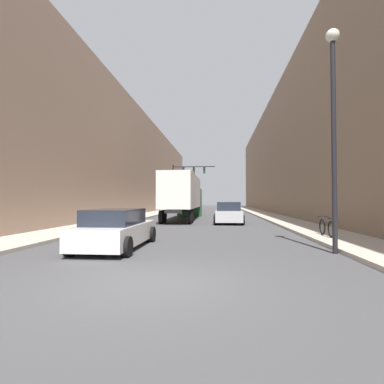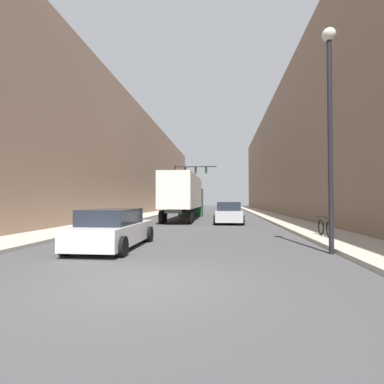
{
  "view_description": "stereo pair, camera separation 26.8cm",
  "coord_description": "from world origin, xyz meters",
  "px_view_note": "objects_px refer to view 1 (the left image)",
  "views": [
    {
      "loc": [
        1.45,
        -6.21,
        1.75
      ],
      "look_at": [
        -0.52,
        15.19,
        2.33
      ],
      "focal_mm": 28.0,
      "sensor_mm": 36.0,
      "label": 1
    },
    {
      "loc": [
        1.71,
        -6.18,
        1.75
      ],
      "look_at": [
        -0.52,
        15.19,
        2.33
      ],
      "focal_mm": 28.0,
      "sensor_mm": 36.0,
      "label": 2
    }
  ],
  "objects_px": {
    "semi_truck": "(184,195)",
    "sedan_car": "(117,229)",
    "traffic_signal_gantry": "(184,179)",
    "suv_car": "(228,213)",
    "street_lamp": "(333,110)",
    "parked_bicycle": "(327,227)"
  },
  "relations": [
    {
      "from": "traffic_signal_gantry",
      "to": "parked_bicycle",
      "type": "xyz_separation_m",
      "value": [
        9.82,
        -28.7,
        -4.3
      ]
    },
    {
      "from": "semi_truck",
      "to": "sedan_car",
      "type": "bearing_deg",
      "value": -91.95
    },
    {
      "from": "sedan_car",
      "to": "traffic_signal_gantry",
      "type": "distance_m",
      "value": 32.15
    },
    {
      "from": "semi_truck",
      "to": "parked_bicycle",
      "type": "height_order",
      "value": "semi_truck"
    },
    {
      "from": "semi_truck",
      "to": "street_lamp",
      "type": "relative_size",
      "value": 1.76
    },
    {
      "from": "semi_truck",
      "to": "parked_bicycle",
      "type": "bearing_deg",
      "value": -58.93
    },
    {
      "from": "traffic_signal_gantry",
      "to": "sedan_car",
      "type": "bearing_deg",
      "value": -87.6
    },
    {
      "from": "street_lamp",
      "to": "parked_bicycle",
      "type": "relative_size",
      "value": 4.08
    },
    {
      "from": "semi_truck",
      "to": "sedan_car",
      "type": "xyz_separation_m",
      "value": [
        -0.56,
        -16.32,
        -1.5
      ]
    },
    {
      "from": "traffic_signal_gantry",
      "to": "semi_truck",
      "type": "bearing_deg",
      "value": -83.05
    },
    {
      "from": "semi_truck",
      "to": "parked_bicycle",
      "type": "xyz_separation_m",
      "value": [
        7.93,
        -13.16,
        -1.65
      ]
    },
    {
      "from": "sedan_car",
      "to": "street_lamp",
      "type": "relative_size",
      "value": 0.63
    },
    {
      "from": "traffic_signal_gantry",
      "to": "street_lamp",
      "type": "bearing_deg",
      "value": -74.69
    },
    {
      "from": "sedan_car",
      "to": "suv_car",
      "type": "height_order",
      "value": "suv_car"
    },
    {
      "from": "sedan_car",
      "to": "parked_bicycle",
      "type": "distance_m",
      "value": 9.06
    },
    {
      "from": "traffic_signal_gantry",
      "to": "street_lamp",
      "type": "distance_m",
      "value": 33.51
    },
    {
      "from": "suv_car",
      "to": "street_lamp",
      "type": "distance_m",
      "value": 13.46
    },
    {
      "from": "sedan_car",
      "to": "parked_bicycle",
      "type": "relative_size",
      "value": 2.56
    },
    {
      "from": "traffic_signal_gantry",
      "to": "street_lamp",
      "type": "height_order",
      "value": "street_lamp"
    },
    {
      "from": "traffic_signal_gantry",
      "to": "suv_car",
      "type": "bearing_deg",
      "value": -73.85
    },
    {
      "from": "sedan_car",
      "to": "suv_car",
      "type": "xyz_separation_m",
      "value": [
        4.4,
        12.03,
        0.08
      ]
    },
    {
      "from": "suv_car",
      "to": "parked_bicycle",
      "type": "distance_m",
      "value": 9.76
    }
  ]
}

